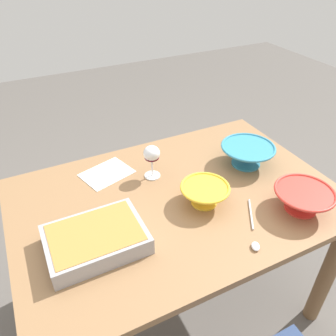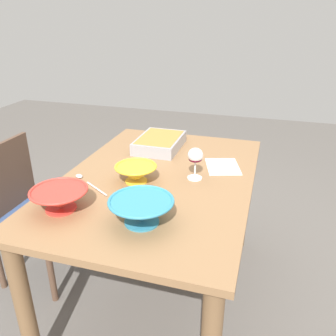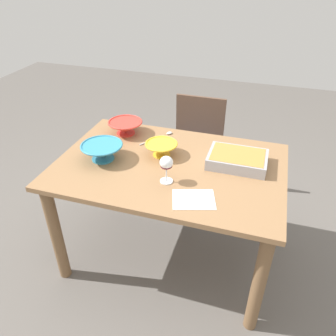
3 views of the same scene
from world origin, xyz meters
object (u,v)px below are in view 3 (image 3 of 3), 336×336
at_px(mixing_bowl, 161,148).
at_px(serving_bowl, 102,151).
at_px(serving_spoon, 162,136).
at_px(wine_glass, 166,164).
at_px(chair, 196,143).
at_px(casserole_dish, 237,159).
at_px(napkin, 194,199).
at_px(dining_table, 170,181).
at_px(small_bowl, 125,127).

distance_m(mixing_bowl, serving_bowl, 0.37).
bearing_deg(mixing_bowl, serving_spoon, 106.97).
relative_size(wine_glass, mixing_bowl, 0.79).
bearing_deg(chair, casserole_dish, -60.12).
xyz_separation_m(casserole_dish, napkin, (-0.17, -0.41, -0.04)).
distance_m(wine_glass, napkin, 0.24).
xyz_separation_m(dining_table, napkin, (0.22, -0.29, 0.13)).
bearing_deg(small_bowl, casserole_dish, -12.27).
bearing_deg(serving_bowl, casserole_dish, 13.04).
xyz_separation_m(chair, small_bowl, (-0.40, -0.53, 0.35)).
relative_size(wine_glass, small_bowl, 0.67).
distance_m(mixing_bowl, small_bowl, 0.39).
xyz_separation_m(casserole_dish, mixing_bowl, (-0.47, -0.03, 0.01)).
distance_m(chair, small_bowl, 0.75).
relative_size(dining_table, serving_bowl, 5.32).
bearing_deg(napkin, wine_glass, 148.58).
relative_size(wine_glass, casserole_dish, 0.47).
relative_size(dining_table, serving_spoon, 5.57).
relative_size(chair, mixing_bowl, 4.17).
relative_size(wine_glass, serving_bowl, 0.63).
relative_size(casserole_dish, napkin, 1.58).
relative_size(small_bowl, serving_bowl, 0.93).
bearing_deg(wine_glass, serving_spoon, 110.71).
distance_m(wine_glass, small_bowl, 0.66).
relative_size(small_bowl, serving_spoon, 0.98).
bearing_deg(chair, serving_bowl, -114.05).
bearing_deg(casserole_dish, serving_spoon, 159.24).
height_order(casserole_dish, small_bowl, small_bowl).
relative_size(serving_bowl, napkin, 1.17).
xyz_separation_m(wine_glass, small_bowl, (-0.45, 0.47, -0.06)).
relative_size(serving_spoon, napkin, 1.12).
height_order(chair, serving_spoon, chair).
xyz_separation_m(mixing_bowl, serving_bowl, (-0.33, -0.15, 0.01)).
height_order(small_bowl, napkin, small_bowl).
xyz_separation_m(dining_table, serving_spoon, (-0.15, 0.32, 0.13)).
bearing_deg(dining_table, mixing_bowl, 133.60).
xyz_separation_m(wine_glass, serving_spoon, (-0.19, 0.50, -0.11)).
height_order(wine_glass, small_bowl, wine_glass).
distance_m(wine_glass, casserole_dish, 0.47).
height_order(wine_glass, casserole_dish, wine_glass).
xyz_separation_m(chair, serving_bowl, (-0.40, -0.89, 0.35)).
xyz_separation_m(mixing_bowl, small_bowl, (-0.33, 0.21, 0.00)).
xyz_separation_m(wine_glass, napkin, (0.18, -0.11, -0.11)).
xyz_separation_m(dining_table, casserole_dish, (0.39, 0.12, 0.17)).
bearing_deg(wine_glass, serving_bowl, 166.00).
bearing_deg(small_bowl, serving_spoon, 6.73).
relative_size(mixing_bowl, serving_spoon, 0.83).
distance_m(dining_table, chair, 0.84).
height_order(casserole_dish, napkin, casserole_dish).
relative_size(small_bowl, napkin, 1.09).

